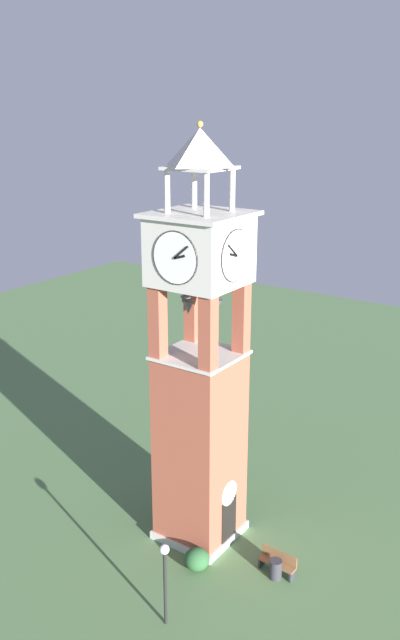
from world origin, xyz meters
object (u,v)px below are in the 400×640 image
Objects in this scene: clock_tower at (200,381)px; lamp_post at (165,569)px; park_bench at (278,562)px; trash_bin at (275,569)px.

clock_tower is 5.22× the size of lamp_post.
lamp_post is (-4.81, 2.04, 1.89)m from park_bench.
lamp_post is at bearing 154.55° from trash_bin.
trash_bin is at bearing -99.69° from clock_tower.
lamp_post is (-5.18, -2.04, -4.93)m from clock_tower.
park_bench reaches higher than trash_bin.
park_bench is 5.55m from lamp_post.
trash_bin is (-0.71, -4.16, -6.91)m from clock_tower.
clock_tower is at bearing 21.48° from lamp_post.
park_bench is 0.36m from trash_bin.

